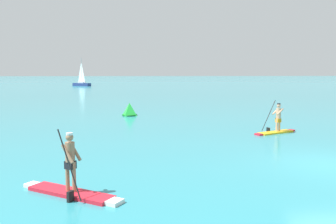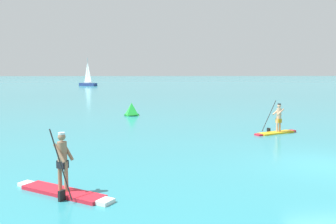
# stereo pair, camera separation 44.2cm
# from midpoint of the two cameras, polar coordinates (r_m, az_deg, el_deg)

# --- Properties ---
(ground) EXTENTS (440.00, 440.00, 0.00)m
(ground) POSITION_cam_midpoint_polar(r_m,az_deg,el_deg) (14.47, 23.58, -7.68)
(ground) COLOR teal
(paddleboarder_near_left) EXTENTS (3.06, 2.10, 1.94)m
(paddleboarder_near_left) POSITION_cam_midpoint_polar(r_m,az_deg,el_deg) (10.51, -16.36, -10.65)
(paddleboarder_near_left) COLOR red
(paddleboarder_near_left) RESTS_ON ground
(paddleboarder_mid_center) EXTENTS (2.68, 1.62, 1.84)m
(paddleboarder_mid_center) POSITION_cam_midpoint_polar(r_m,az_deg,el_deg) (20.64, 16.22, -2.05)
(paddleboarder_mid_center) COLOR yellow
(paddleboarder_mid_center) RESTS_ON ground
(race_marker_buoy) EXTENTS (1.29, 1.29, 0.99)m
(race_marker_buoy) POSITION_cam_midpoint_polar(r_m,az_deg,el_deg) (27.66, -6.58, 0.30)
(race_marker_buoy) COLOR green
(race_marker_buoy) RESTS_ON ground
(sailboat_left_horizon) EXTENTS (4.35, 3.26, 6.35)m
(sailboat_left_horizon) POSITION_cam_midpoint_polar(r_m,az_deg,el_deg) (83.24, -13.69, 4.63)
(sailboat_left_horizon) COLOR navy
(sailboat_left_horizon) RESTS_ON ground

